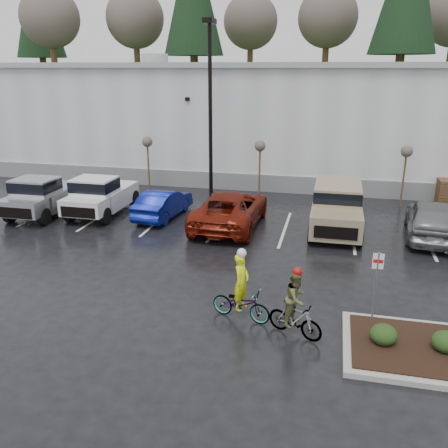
% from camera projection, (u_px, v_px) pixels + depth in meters
% --- Properties ---
extents(ground, '(120.00, 120.00, 0.00)m').
position_uv_depth(ground, '(239.00, 313.00, 14.15)').
color(ground, black).
rests_on(ground, ground).
extents(warehouse, '(60.50, 15.50, 7.20)m').
position_uv_depth(warehouse, '(301.00, 116.00, 33.31)').
color(warehouse, silver).
rests_on(warehouse, ground).
extents(wooded_ridge, '(80.00, 25.00, 6.00)m').
position_uv_depth(wooded_ridge, '(316.00, 102.00, 54.76)').
color(wooded_ridge, '#223D19').
rests_on(wooded_ridge, ground).
extents(lamppost, '(0.50, 1.00, 9.22)m').
position_uv_depth(lamppost, '(210.00, 93.00, 24.29)').
color(lamppost, black).
rests_on(lamppost, ground).
extents(sapling_west, '(0.60, 0.60, 3.20)m').
position_uv_depth(sapling_west, '(147.00, 145.00, 27.02)').
color(sapling_west, '#48341D').
rests_on(sapling_west, ground).
extents(sapling_mid, '(0.60, 0.60, 3.20)m').
position_uv_depth(sapling_mid, '(260.00, 149.00, 25.62)').
color(sapling_mid, '#48341D').
rests_on(sapling_mid, ground).
extents(sapling_east, '(0.60, 0.60, 3.20)m').
position_uv_depth(sapling_east, '(406.00, 155.00, 24.00)').
color(sapling_east, '#48341D').
rests_on(sapling_east, ground).
extents(shrub_a, '(0.70, 0.70, 0.52)m').
position_uv_depth(shrub_a, '(384.00, 334.00, 12.23)').
color(shrub_a, '#1B3412').
rests_on(shrub_a, curb_island).
extents(shrub_b, '(0.70, 0.70, 0.52)m').
position_uv_depth(shrub_b, '(446.00, 342.00, 11.91)').
color(shrub_b, '#1B3412').
rests_on(shrub_b, curb_island).
extents(fire_lane_sign, '(0.30, 0.05, 2.20)m').
position_uv_depth(fire_lane_sign, '(376.00, 279.00, 13.07)').
color(fire_lane_sign, gray).
rests_on(fire_lane_sign, ground).
extents(pickup_silver, '(2.10, 5.20, 1.96)m').
position_uv_depth(pickup_silver, '(47.00, 194.00, 23.50)').
color(pickup_silver, '#B0B2B8').
rests_on(pickup_silver, ground).
extents(pickup_white, '(2.10, 5.20, 1.96)m').
position_uv_depth(pickup_white, '(104.00, 193.00, 23.59)').
color(pickup_white, silver).
rests_on(pickup_white, ground).
extents(car_blue, '(1.80, 4.25, 1.36)m').
position_uv_depth(car_blue, '(163.00, 203.00, 22.94)').
color(car_blue, navy).
rests_on(car_blue, ground).
extents(car_red, '(2.81, 5.91, 1.63)m').
position_uv_depth(car_red, '(230.00, 209.00, 21.61)').
color(car_red, maroon).
rests_on(car_red, ground).
extents(suv_tan, '(2.20, 5.10, 2.06)m').
position_uv_depth(suv_tan, '(337.00, 208.00, 20.91)').
color(suv_tan, gray).
rests_on(suv_tan, ground).
extents(car_grey, '(2.50, 5.11, 1.68)m').
position_uv_depth(car_grey, '(431.00, 219.00, 20.11)').
color(car_grey, slate).
rests_on(car_grey, ground).
extents(cyclist_hivis, '(1.91, 1.06, 2.19)m').
position_uv_depth(cyclist_hivis, '(241.00, 297.00, 13.61)').
color(cyclist_hivis, '#3F3F44').
rests_on(cyclist_hivis, ground).
extents(cyclist_olive, '(1.61, 1.05, 2.02)m').
position_uv_depth(cyclist_olive, '(295.00, 311.00, 12.73)').
color(cyclist_olive, '#3F3F44').
rests_on(cyclist_olive, ground).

